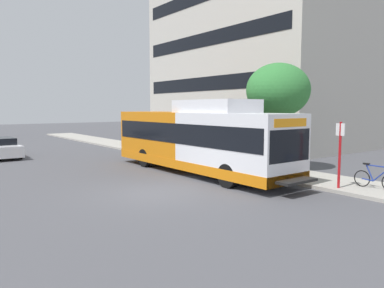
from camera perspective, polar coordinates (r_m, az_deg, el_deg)
The scene contains 7 objects.
ground_plane at distance 21.45m, azimuth -16.97°, elevation -3.40°, with size 120.00×120.00×0.00m, color #4C4C51.
sidewalk_curb at distance 23.12m, azimuth 1.34°, elevation -2.34°, with size 3.00×56.00×0.14m, color #A8A399.
transit_bus at distance 18.42m, azimuth 0.80°, elevation 0.73°, with size 2.58×12.25×3.65m.
bus_stop_sign_pole at distance 15.44m, azimuth 21.95°, elevation -0.83°, with size 0.10×0.36×2.60m.
bicycle_parked at distance 15.95m, azimuth 26.64°, elevation -4.77°, with size 0.52×1.76×1.02m.
street_tree_near_stop at distance 19.64m, azimuth 13.18°, elevation 8.08°, with size 3.27×3.27×5.43m.
parked_car_far_lane at distance 27.14m, azimuth -27.43°, elevation -0.53°, with size 1.80×4.50×1.33m.
Camera 1 is at (-7.25, -11.92, 3.28)m, focal length 34.39 mm.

